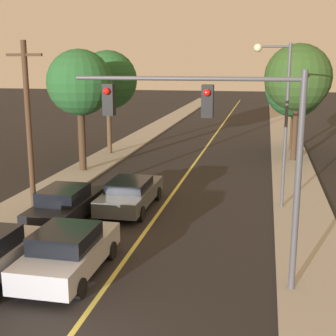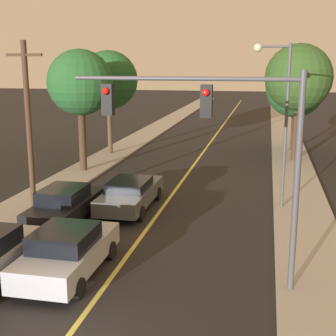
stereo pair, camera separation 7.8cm
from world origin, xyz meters
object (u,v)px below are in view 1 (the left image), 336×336
Objects in this scene: car_outer_lane_second at (65,204)px; tree_right_near at (295,88)px; streetlamp_right at (279,105)px; tree_left_near at (108,80)px; car_near_lane_front at (68,251)px; tree_left_far at (80,83)px; utility_pole_left at (29,124)px; traffic_signal_mast at (222,132)px; car_near_lane_second at (131,193)px; tree_right_far at (298,78)px.

tree_right_near is at bearing 61.18° from car_outer_lane_second.
tree_left_near is at bearing 137.04° from streetlamp_right.
car_outer_lane_second is 0.65× the size of tree_left_near.
car_near_lane_front is 20.01m from tree_left_near.
tree_left_far is (-2.69, 8.64, 4.54)m from car_outer_lane_second.
tree_left_far is 1.07× the size of tree_right_near.
utility_pole_left is at bearing -84.70° from tree_left_far.
traffic_signal_mast is at bearing -62.52° from tree_left_near.
streetlamp_right is (1.71, 7.99, 0.07)m from traffic_signal_mast.
traffic_signal_mast is at bearing 3.25° from car_near_lane_front.
car_near_lane_front is at bearing -69.96° from tree_left_far.
utility_pole_left is (-1.99, 1.05, 3.16)m from car_outer_lane_second.
streetlamp_right is 1.00× the size of tree_left_far.
car_near_lane_second is 18.18m from tree_right_near.
tree_right_far reaches higher than car_near_lane_second.
car_near_lane_front is at bearing -112.21° from tree_right_far.
car_near_lane_front is 0.70× the size of traffic_signal_mast.
tree_left_near is 1.08× the size of tree_right_near.
tree_right_near is (11.96, 17.08, 0.74)m from utility_pole_left.
car_outer_lane_second is 10.03m from streetlamp_right.
streetlamp_right is at bearing -24.47° from tree_left_far.
utility_pole_left reaches higher than car_near_lane_front.
traffic_signal_mast is at bearing -97.97° from tree_right_near.
utility_pole_left is at bearing -86.22° from tree_left_near.
tree_right_near is 3.96m from tree_right_far.
tree_left_far is at bearing 125.97° from traffic_signal_mast.
car_outer_lane_second is 10.13m from tree_left_far.
car_near_lane_second is at bearing -53.05° from tree_left_far.
tree_left_far is at bearing -143.18° from tree_right_near.
streetlamp_right is at bearing 13.37° from utility_pole_left.
car_near_lane_front is 14.92m from tree_left_far.
tree_right_near is at bearing 71.16° from car_near_lane_front.
tree_left_far is (0.16, -5.48, 0.04)m from tree_left_near.
streetlamp_right is at bearing 22.59° from car_outer_lane_second.
tree_right_far reaches higher than car_outer_lane_second.
tree_left_near is at bearing -162.69° from tree_right_near.
car_outer_lane_second is 0.64× the size of utility_pole_left.
traffic_signal_mast is at bearing -99.45° from tree_right_far.
utility_pole_left is (-4.17, -1.12, 3.18)m from car_near_lane_second.
car_near_lane_second is 7.59m from streetlamp_right.
car_near_lane_front is at bearing -176.75° from traffic_signal_mast.
tree_right_far reaches higher than traffic_signal_mast.
tree_right_far is at bearing 80.55° from traffic_signal_mast.
tree_right_far is at bearing 55.16° from car_outer_lane_second.
car_near_lane_second is 5.36m from utility_pole_left.
car_near_lane_second is at bearing -167.77° from streetlamp_right.
car_outer_lane_second is at bearing -78.59° from tree_left_near.
traffic_signal_mast is at bearing -33.16° from car_outer_lane_second.
car_near_lane_second is 0.69× the size of utility_pole_left.
tree_left_near is at bearing -179.43° from tree_right_far.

